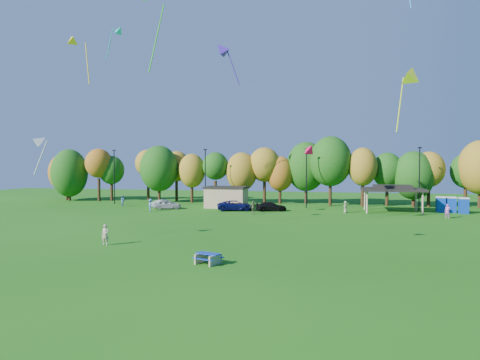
% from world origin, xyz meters
% --- Properties ---
extents(ground, '(160.00, 160.00, 0.00)m').
position_xyz_m(ground, '(0.00, 0.00, 0.00)').
color(ground, '#19600F').
rests_on(ground, ground).
extents(tree_line, '(93.57, 10.55, 11.15)m').
position_xyz_m(tree_line, '(-1.03, 45.51, 5.91)').
color(tree_line, black).
rests_on(tree_line, ground).
extents(lamp_posts, '(64.50, 0.25, 9.09)m').
position_xyz_m(lamp_posts, '(2.00, 40.00, 4.90)').
color(lamp_posts, black).
rests_on(lamp_posts, ground).
extents(utility_building, '(6.30, 4.30, 3.25)m').
position_xyz_m(utility_building, '(-10.00, 38.00, 1.64)').
color(utility_building, tan).
rests_on(utility_building, ground).
extents(pavilion, '(8.20, 6.20, 3.77)m').
position_xyz_m(pavilion, '(14.00, 37.00, 3.23)').
color(pavilion, tan).
rests_on(pavilion, ground).
extents(porta_potties, '(3.75, 2.39, 2.18)m').
position_xyz_m(porta_potties, '(21.85, 38.06, 1.10)').
color(porta_potties, '#0C37A4').
rests_on(porta_potties, ground).
extents(picnic_table, '(2.03, 1.86, 0.72)m').
position_xyz_m(picnic_table, '(-1.65, 1.64, 0.42)').
color(picnic_table, tan).
rests_on(picnic_table, ground).
extents(kite_flyer, '(0.63, 0.42, 1.71)m').
position_xyz_m(kite_flyer, '(-11.78, 6.07, 0.86)').
color(kite_flyer, '#CCAD99').
rests_on(kite_flyer, ground).
extents(car_a, '(4.33, 2.80, 1.37)m').
position_xyz_m(car_a, '(-17.98, 33.95, 0.68)').
color(car_a, '#B8B8B8').
rests_on(car_a, ground).
extents(car_b, '(4.08, 2.00, 1.29)m').
position_xyz_m(car_b, '(-18.85, 34.89, 0.64)').
color(car_b, '#A3A3A9').
rests_on(car_b, ground).
extents(car_c, '(5.67, 3.61, 1.46)m').
position_xyz_m(car_c, '(-7.60, 34.08, 0.73)').
color(car_c, '#0C104D').
rests_on(car_c, ground).
extents(car_d, '(4.77, 3.02, 1.29)m').
position_xyz_m(car_d, '(-2.60, 34.75, 0.64)').
color(car_d, black).
rests_on(car_d, ground).
extents(far_person_0, '(0.72, 0.90, 1.61)m').
position_xyz_m(far_person_0, '(7.70, 34.73, 0.80)').
color(far_person_0, gray).
rests_on(far_person_0, ground).
extents(far_person_1, '(1.31, 1.23, 1.78)m').
position_xyz_m(far_person_1, '(-19.09, 30.55, 0.89)').
color(far_person_1, teal).
rests_on(far_person_1, ground).
extents(far_person_2, '(0.78, 0.71, 1.78)m').
position_xyz_m(far_person_2, '(19.76, 31.29, 0.89)').
color(far_person_2, '#C95FC8').
rests_on(far_person_2, ground).
extents(far_person_3, '(1.11, 0.96, 1.79)m').
position_xyz_m(far_person_3, '(-4.32, 30.50, 0.89)').
color(far_person_3, '#5C6A41').
rests_on(far_person_3, ground).
extents(far_person_4, '(1.06, 1.02, 1.72)m').
position_xyz_m(far_person_4, '(-26.70, 36.76, 0.86)').
color(far_person_4, '#517FB3').
rests_on(far_person_4, ground).
extents(kite_3, '(2.72, 1.60, 4.45)m').
position_xyz_m(kite_3, '(-21.04, 25.60, 23.90)').
color(kite_3, '#0CC2A5').
extents(kite_4, '(2.69, 2.77, 5.43)m').
position_xyz_m(kite_4, '(-20.03, 14.15, 19.36)').
color(kite_4, yellow).
extents(kite_9, '(2.27, 3.49, 5.65)m').
position_xyz_m(kite_9, '(12.23, 11.19, 13.78)').
color(kite_9, '#E5FB1A').
extents(kite_11, '(1.36, 1.42, 1.15)m').
position_xyz_m(kite_11, '(4.57, 7.58, 7.75)').
color(kite_11, '#D90C49').
extents(kite_13, '(2.89, 1.48, 4.61)m').
position_xyz_m(kite_13, '(-4.94, 16.86, 18.23)').
color(kite_13, '#351A92').
extents(kite_14, '(1.76, 1.92, 3.41)m').
position_xyz_m(kite_14, '(-16.69, 4.83, 8.44)').
color(kite_14, silver).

